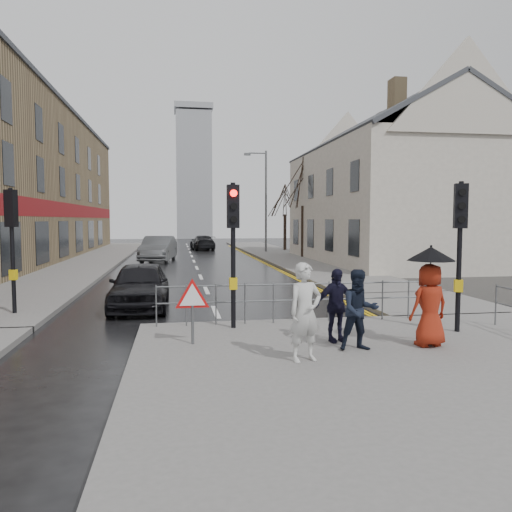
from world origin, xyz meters
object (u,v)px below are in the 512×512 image
object	(u,v)px
pedestrian_b	(359,310)
pedestrian_with_umbrella	(430,292)
pedestrian_a	(305,312)
car_parked	(140,285)
car_mid	(158,249)
pedestrian_d	(336,305)

from	to	relation	value
pedestrian_b	pedestrian_with_umbrella	xyz separation A→B (m)	(1.51, 0.08, 0.32)
pedestrian_a	pedestrian_with_umbrella	size ratio (longest dim) A/B	0.89
car_parked	car_mid	distance (m)	17.07
pedestrian_with_umbrella	car_parked	world-z (taller)	pedestrian_with_umbrella
pedestrian_b	car_parked	size ratio (longest dim) A/B	0.38
pedestrian_b	car_parked	distance (m)	7.73
pedestrian_a	pedestrian_with_umbrella	distance (m)	2.82
pedestrian_with_umbrella	car_parked	distance (m)	8.67
pedestrian_a	car_mid	xyz separation A→B (m)	(-3.41, 23.83, -0.21)
pedestrian_d	car_parked	world-z (taller)	pedestrian_d
pedestrian_a	car_mid	bearing A→B (deg)	81.67
pedestrian_with_umbrella	car_parked	size ratio (longest dim) A/B	0.49
pedestrian_a	car_parked	size ratio (longest dim) A/B	0.43
pedestrian_a	pedestrian_b	distance (m)	1.36
pedestrian_with_umbrella	pedestrian_d	distance (m)	1.90
pedestrian_b	car_mid	bearing A→B (deg)	101.89
pedestrian_d	pedestrian_a	bearing A→B (deg)	-137.59
pedestrian_b	car_mid	size ratio (longest dim) A/B	0.32
pedestrian_b	pedestrian_d	xyz separation A→B (m)	(-0.23, 0.75, -0.02)
pedestrian_a	pedestrian_d	distance (m)	1.65
pedestrian_with_umbrella	car_mid	world-z (taller)	pedestrian_with_umbrella
pedestrian_d	car_mid	size ratio (longest dim) A/B	0.31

